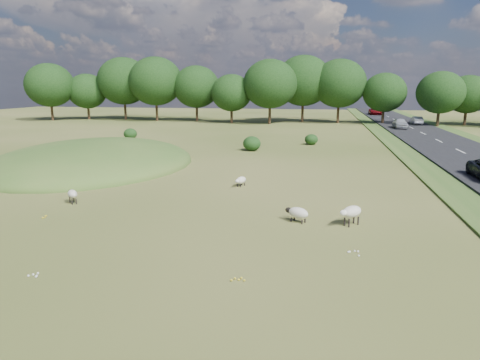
# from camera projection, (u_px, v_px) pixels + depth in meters

# --- Properties ---
(ground) EXTENTS (160.00, 160.00, 0.00)m
(ground) POSITION_uv_depth(u_px,v_px,m) (250.00, 154.00, 41.23)
(ground) COLOR #394E18
(ground) RESTS_ON ground
(mound) EXTENTS (16.00, 20.00, 4.00)m
(mound) POSITION_uv_depth(u_px,v_px,m) (93.00, 165.00, 35.73)
(mound) COLOR #33561E
(mound) RESTS_ON ground
(road) EXTENTS (8.00, 150.00, 0.25)m
(road) POSITION_uv_depth(u_px,v_px,m) (444.00, 144.00, 47.18)
(road) COLOR black
(road) RESTS_ON ground
(treeline) EXTENTS (96.28, 14.66, 11.70)m
(treeline) POSITION_uv_depth(u_px,v_px,m) (278.00, 85.00, 73.99)
(treeline) COLOR black
(treeline) RESTS_ON ground
(shrubs) EXTENTS (23.54, 8.39, 1.47)m
(shrubs) POSITION_uv_depth(u_px,v_px,m) (222.00, 139.00, 47.14)
(shrubs) COLOR black
(shrubs) RESTS_ON ground
(sheep_0) EXTENTS (0.78, 1.14, 0.63)m
(sheep_0) POSITION_uv_depth(u_px,v_px,m) (241.00, 180.00, 27.98)
(sheep_0) COLOR beige
(sheep_0) RESTS_ON ground
(sheep_1) EXTENTS (1.00, 1.00, 0.78)m
(sheep_1) POSITION_uv_depth(u_px,v_px,m) (72.00, 194.00, 23.90)
(sheep_1) COLOR beige
(sheep_1) RESTS_ON ground
(sheep_2) EXTENTS (1.23, 1.23, 0.96)m
(sheep_2) POSITION_uv_depth(u_px,v_px,m) (351.00, 212.00, 20.08)
(sheep_2) COLOR beige
(sheep_2) RESTS_ON ground
(sheep_3) EXTENTS (1.30, 1.00, 0.74)m
(sheep_3) POSITION_uv_depth(u_px,v_px,m) (298.00, 213.00, 20.64)
(sheep_3) COLOR beige
(sheep_3) RESTS_ON ground
(car_0) EXTENTS (1.78, 4.42, 1.51)m
(car_0) POSITION_uv_depth(u_px,v_px,m) (400.00, 123.00, 63.16)
(car_0) COLOR #ACAFB4
(car_0) RESTS_ON road
(car_2) EXTENTS (1.86, 4.58, 1.33)m
(car_2) POSITION_uv_depth(u_px,v_px,m) (386.00, 109.00, 103.88)
(car_2) COLOR #98999F
(car_2) RESTS_ON road
(car_3) EXTENTS (1.37, 3.93, 1.29)m
(car_3) POSITION_uv_depth(u_px,v_px,m) (417.00, 120.00, 69.61)
(car_3) COLOR silver
(car_3) RESTS_ON road
(car_6) EXTENTS (2.45, 5.32, 1.48)m
(car_6) POSITION_uv_depth(u_px,v_px,m) (375.00, 111.00, 92.61)
(car_6) COLOR maroon
(car_6) RESTS_ON road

